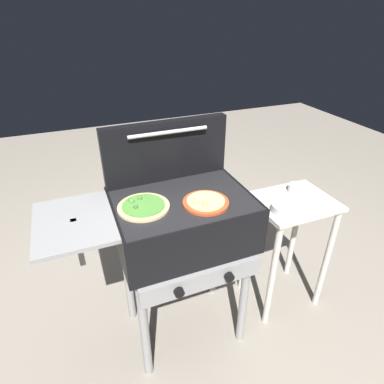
% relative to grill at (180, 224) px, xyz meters
% --- Properties ---
extents(ground_plane, '(8.00, 8.00, 0.00)m').
position_rel_grill_xyz_m(ground_plane, '(0.01, 0.00, -0.76)').
color(ground_plane, gray).
extents(grill, '(0.96, 0.53, 0.90)m').
position_rel_grill_xyz_m(grill, '(0.00, 0.00, 0.00)').
color(grill, black).
rests_on(grill, ground_plane).
extents(grill_lid_open, '(0.63, 0.09, 0.30)m').
position_rel_grill_xyz_m(grill_lid_open, '(0.01, 0.22, 0.30)').
color(grill_lid_open, black).
rests_on(grill_lid_open, grill).
extents(pizza_cheese, '(0.21, 0.21, 0.04)m').
position_rel_grill_xyz_m(pizza_cheese, '(0.09, -0.08, 0.15)').
color(pizza_cheese, '#C64723').
rests_on(pizza_cheese, grill).
extents(pizza_veggie, '(0.23, 0.23, 0.03)m').
position_rel_grill_xyz_m(pizza_veggie, '(-0.17, -0.01, 0.15)').
color(pizza_veggie, '#E0C17F').
rests_on(pizza_veggie, grill).
extents(prep_table, '(0.44, 0.36, 0.74)m').
position_rel_grill_xyz_m(prep_table, '(0.67, 0.00, -0.23)').
color(prep_table, beige).
rests_on(prep_table, ground_plane).
extents(topping_bowl_near, '(0.10, 0.10, 0.04)m').
position_rel_grill_xyz_m(topping_bowl_near, '(0.75, 0.08, 0.00)').
color(topping_bowl_near, silver).
rests_on(topping_bowl_near, prep_table).
extents(topping_bowl_far, '(0.11, 0.11, 0.04)m').
position_rel_grill_xyz_m(topping_bowl_far, '(0.54, -0.07, 0.00)').
color(topping_bowl_far, silver).
rests_on(topping_bowl_far, prep_table).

